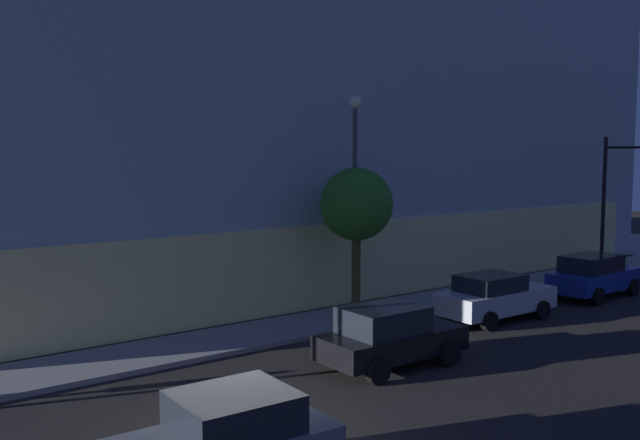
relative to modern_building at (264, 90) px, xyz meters
The scene contains 7 objects.
ground_plane 23.64m from the modern_building, 124.02° to the right, with size 120.00×120.00×0.00m, color black.
modern_building is the anchor object (origin of this frame).
street_lamp_sidewalk 13.01m from the modern_building, 107.95° to the right, with size 0.44×0.44×7.63m.
sidewalk_tree 13.31m from the modern_building, 107.64° to the right, with size 2.54×2.54×5.20m.
car_black 19.42m from the modern_building, 111.48° to the right, with size 4.21×2.12×1.70m.
car_silver 16.83m from the modern_building, 89.53° to the right, with size 4.54×2.09×1.64m.
car_blue 17.94m from the modern_building, 66.29° to the right, with size 4.61×2.17×1.75m.
Camera 1 is at (-6.83, -11.84, 5.85)m, focal length 38.71 mm.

